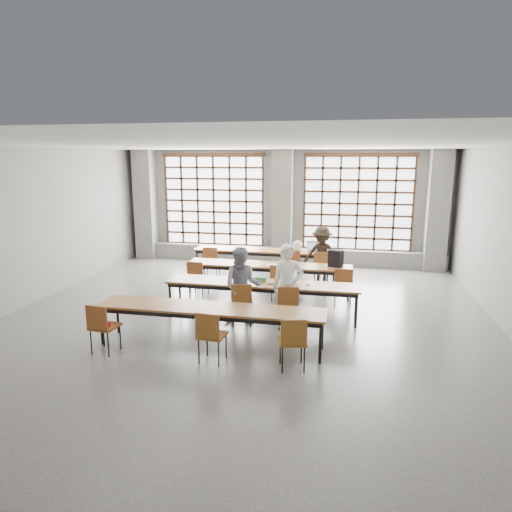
{
  "coord_description": "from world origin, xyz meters",
  "views": [
    {
      "loc": [
        1.99,
        -8.63,
        3.26
      ],
      "look_at": [
        0.15,
        0.4,
        1.26
      ],
      "focal_mm": 32.0,
      "sensor_mm": 36.0,
      "label": 1
    }
  ],
  "objects": [
    {
      "name": "floor",
      "position": [
        0.0,
        0.0,
        0.0
      ],
      "size": [
        11.0,
        11.0,
        0.0
      ],
      "primitive_type": "plane",
      "color": "#4E4E4B",
      "rests_on": "ground"
    },
    {
      "name": "ceiling",
      "position": [
        0.0,
        0.0,
        3.5
      ],
      "size": [
        11.0,
        11.0,
        0.0
      ],
      "primitive_type": "plane",
      "rotation": [
        3.14,
        0.0,
        0.0
      ],
      "color": "silver",
      "rests_on": "floor"
    },
    {
      "name": "wall_back",
      "position": [
        0.0,
        5.5,
        1.75
      ],
      "size": [
        10.0,
        0.0,
        10.0
      ],
      "primitive_type": "plane",
      "rotation": [
        1.57,
        0.0,
        0.0
      ],
      "color": "slate",
      "rests_on": "floor"
    },
    {
      "name": "wall_front",
      "position": [
        0.0,
        -5.5,
        1.75
      ],
      "size": [
        10.0,
        0.0,
        10.0
      ],
      "primitive_type": "plane",
      "rotation": [
        -1.57,
        0.0,
        0.0
      ],
      "color": "slate",
      "rests_on": "floor"
    },
    {
      "name": "wall_left",
      "position": [
        -5.0,
        0.0,
        1.75
      ],
      "size": [
        0.0,
        11.0,
        11.0
      ],
      "primitive_type": "plane",
      "rotation": [
        1.57,
        0.0,
        1.57
      ],
      "color": "slate",
      "rests_on": "floor"
    },
    {
      "name": "column_left",
      "position": [
        -4.5,
        5.22,
        1.75
      ],
      "size": [
        0.6,
        0.55,
        3.5
      ],
      "primitive_type": "cube",
      "color": "#5B5B58",
      "rests_on": "floor"
    },
    {
      "name": "column_mid",
      "position": [
        0.0,
        5.22,
        1.75
      ],
      "size": [
        0.6,
        0.55,
        3.5
      ],
      "primitive_type": "cube",
      "color": "#5B5B58",
      "rests_on": "floor"
    },
    {
      "name": "column_right",
      "position": [
        4.5,
        5.22,
        1.75
      ],
      "size": [
        0.6,
        0.55,
        3.5
      ],
      "primitive_type": "cube",
      "color": "#5B5B58",
      "rests_on": "floor"
    },
    {
      "name": "window_left",
      "position": [
        -2.25,
        5.42,
        1.9
      ],
      "size": [
        3.32,
        0.12,
        3.0
      ],
      "color": "white",
      "rests_on": "wall_back"
    },
    {
      "name": "window_right",
      "position": [
        2.25,
        5.42,
        1.9
      ],
      "size": [
        3.32,
        0.12,
        3.0
      ],
      "color": "white",
      "rests_on": "wall_back"
    },
    {
      "name": "sill_ledge",
      "position": [
        0.0,
        5.3,
        0.25
      ],
      "size": [
        9.8,
        0.35,
        0.5
      ],
      "primitive_type": "cube",
      "color": "#5B5B58",
      "rests_on": "floor"
    },
    {
      "name": "desk_row_a",
      "position": [
        -0.25,
        3.7,
        0.66
      ],
      "size": [
        4.0,
        0.7,
        0.73
      ],
      "color": "brown",
      "rests_on": "floor"
    },
    {
      "name": "desk_row_b",
      "position": [
        0.14,
        1.97,
        0.66
      ],
      "size": [
        4.0,
        0.7,
        0.73
      ],
      "color": "brown",
      "rests_on": "floor"
    },
    {
      "name": "desk_row_c",
      "position": [
        0.3,
        0.3,
        0.66
      ],
      "size": [
        4.0,
        0.7,
        0.73
      ],
      "color": "brown",
      "rests_on": "floor"
    },
    {
      "name": "desk_row_d",
      "position": [
        -0.29,
        -1.43,
        0.66
      ],
      "size": [
        4.0,
        0.7,
        0.73
      ],
      "color": "brown",
      "rests_on": "floor"
    },
    {
      "name": "chair_back_left",
      "position": [
        -1.65,
        3.07,
        0.54
      ],
      "size": [
        0.45,
        0.45,
        0.88
      ],
      "color": "brown",
      "rests_on": "floor"
    },
    {
      "name": "chair_back_mid",
      "position": [
        0.57,
        3.07,
        0.54
      ],
      "size": [
        0.52,
        0.52,
        0.88
      ],
      "color": "brown",
      "rests_on": "floor"
    },
    {
      "name": "chair_back_right",
      "position": [
        1.35,
        3.07,
        0.54
      ],
      "size": [
        0.45,
        0.46,
        0.88
      ],
      "color": "brown",
      "rests_on": "floor"
    },
    {
      "name": "chair_mid_left",
      "position": [
        -1.47,
        1.34,
        0.54
      ],
      "size": [
        0.46,
        0.46,
        0.88
      ],
      "color": "brown",
      "rests_on": "floor"
    },
    {
      "name": "chair_mid_centre",
      "position": [
        0.52,
        1.34,
        0.54
      ],
      "size": [
        0.5,
        0.51,
        0.88
      ],
      "color": "brown",
      "rests_on": "floor"
    },
    {
      "name": "chair_mid_right",
      "position": [
        1.94,
        1.34,
        0.54
      ],
      "size": [
        0.43,
        0.44,
        0.88
      ],
      "color": "brown",
      "rests_on": "floor"
    },
    {
      "name": "chair_front_left",
      "position": [
        0.01,
        -0.32,
        0.54
      ],
      "size": [
        0.49,
        0.49,
        0.88
      ],
      "color": "brown",
      "rests_on": "floor"
    },
    {
      "name": "chair_front_right",
      "position": [
        0.92,
        -0.32,
        0.54
      ],
      "size": [
        0.51,
        0.51,
        0.88
      ],
      "color": "brown",
      "rests_on": "floor"
    },
    {
      "name": "chair_near_left",
      "position": [
        -2.0,
        -2.06,
        0.54
      ],
      "size": [
        0.47,
        0.47,
        0.88
      ],
      "color": "brown",
      "rests_on": "floor"
    },
    {
      "name": "chair_near_mid",
      "position": [
        -0.1,
        -2.06,
        0.54
      ],
      "size": [
        0.46,
        0.46,
        0.88
      ],
      "color": "brown",
      "rests_on": "floor"
    },
    {
      "name": "chair_near_right",
      "position": [
        1.23,
        -2.06,
        0.54
      ],
      "size": [
        0.51,
        0.51,
        0.88
      ],
      "color": "brown",
      "rests_on": "floor"
    },
    {
      "name": "student_male",
      "position": [
        0.9,
        -0.2,
        0.83
      ],
      "size": [
        0.67,
        0.51,
        1.65
      ],
      "primitive_type": "imported",
      "rotation": [
        0.0,
        0.0,
        0.2
      ],
      "color": "white",
      "rests_on": "floor"
    },
    {
      "name": "student_female",
      "position": [
        -0.0,
        -0.2,
        0.78
      ],
      "size": [
        0.81,
        0.66,
        1.56
      ],
      "primitive_type": "imported",
      "rotation": [
        0.0,
        0.0,
        0.09
      ],
      "color": "#171D47",
      "rests_on": "floor"
    },
    {
      "name": "student_back",
      "position": [
        1.35,
        3.2,
        0.75
      ],
      "size": [
        1.06,
        0.73,
        1.5
      ],
      "primitive_type": "imported",
      "rotation": [
        0.0,
        0.0,
        -0.18
      ],
      "color": "black",
      "rests_on": "floor"
    },
    {
      "name": "laptop_front",
      "position": [
        0.84,
        0.41,
        0.79
      ],
      "size": [
        0.4,
        0.35,
        0.26
      ],
      "color": "#B2B1B6",
      "rests_on": "desk_row_c"
    },
    {
      "name": "laptop_back",
      "position": [
        1.09,
        3.81,
        0.79
      ],
      "size": [
        0.4,
        0.36,
        0.26
      ],
      "color": "#BABBC0",
      "rests_on": "desk_row_a"
    },
    {
      "name": "mouse",
      "position": [
        1.25,
        0.28,
        0.75
      ],
      "size": [
        0.1,
        0.07,
        0.04
      ],
      "primitive_type": "ellipsoid",
      "rotation": [
        0.0,
        0.0,
        -0.02
      ],
      "color": "white",
      "rests_on": "desk_row_c"
    },
    {
      "name": "green_box",
      "position": [
        0.25,
        0.38,
        0.78
      ],
      "size": [
        0.25,
        0.1,
        0.09
      ],
      "primitive_type": "cube",
      "rotation": [
        0.0,
        0.0,
        0.05
      ],
      "color": "#2B853F",
      "rests_on": "desk_row_c"
    },
    {
      "name": "phone",
      "position": [
        0.48,
        0.2,
        0.74
      ],
      "size": [
        0.14,
        0.1,
        0.01
      ],
      "primitive_type": "cube",
      "rotation": [
        0.0,
        0.0,
        0.32
      ],
      "color": "black",
      "rests_on": "desk_row_c"
    },
    {
      "name": "paper_sheet_a",
      "position": [
        -0.46,
        2.02,
        0.73
      ],
      "size": [
        0.36,
        0.33,
        0.0
      ],
      "primitive_type": "cube",
      "rotation": [
        0.0,
        0.0,
        0.51
      ],
      "color": "white",
      "rests_on": "desk_row_b"
    },
    {
      "name": "paper_sheet_b",
      "position": [
        -0.16,
        1.92,
        0.73
      ],
      "size": [
        0.34,
        0.28,
        0.0
      ],
      "primitive_type": "cube",
      "rotation": [
        0.0,
        0.0,
        -0.25
      ],
      "color": "white",
      "rests_on": "desk_row_b"
    },
    {
      "name": "paper_sheet_c",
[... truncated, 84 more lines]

